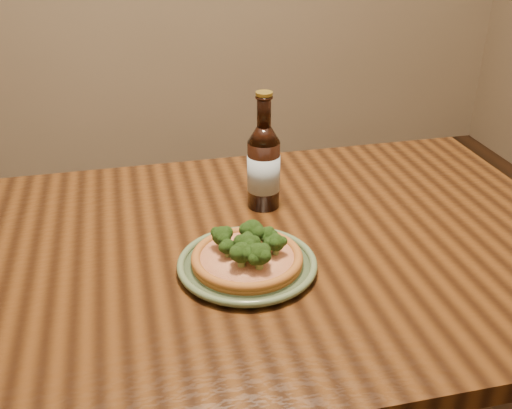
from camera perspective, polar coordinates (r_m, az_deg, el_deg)
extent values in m
cube|color=#43240E|center=(1.19, -5.50, -5.45)|extent=(1.60, 0.90, 0.04)
cylinder|color=#43240E|center=(1.91, 15.57, -5.80)|extent=(0.07, 0.07, 0.71)
cylinder|color=#546847|center=(1.13, -0.85, -5.90)|extent=(0.24, 0.24, 0.01)
torus|color=#546847|center=(1.13, -0.85, -5.61)|extent=(0.26, 0.26, 0.01)
torus|color=#546847|center=(1.13, -0.85, -5.65)|extent=(0.21, 0.21, 0.01)
cylinder|color=#9B5C23|center=(1.12, -0.85, -5.40)|extent=(0.21, 0.21, 0.01)
torus|color=#9B5C23|center=(1.12, -0.86, -5.05)|extent=(0.21, 0.21, 0.02)
cylinder|color=beige|center=(1.12, -0.86, -5.05)|extent=(0.18, 0.18, 0.01)
sphere|color=#2C4F18|center=(1.11, 1.90, -3.65)|extent=(0.04, 0.04, 0.03)
sphere|color=#2C4F18|center=(1.07, 0.32, -4.74)|extent=(0.06, 0.06, 0.04)
sphere|color=#2C4F18|center=(1.10, -0.83, -3.71)|extent=(0.04, 0.04, 0.04)
sphere|color=#2C4F18|center=(1.14, -0.35, -2.44)|extent=(0.05, 0.05, 0.04)
sphere|color=#2C4F18|center=(1.13, -3.28, -3.01)|extent=(0.05, 0.05, 0.04)
sphere|color=#2C4F18|center=(1.11, -2.72, -4.02)|extent=(0.04, 0.04, 0.03)
sphere|color=#2C4F18|center=(1.07, -1.40, -4.61)|extent=(0.05, 0.05, 0.04)
sphere|color=#2C4F18|center=(1.14, 1.08, -2.90)|extent=(0.04, 0.04, 0.03)
cylinder|color=black|center=(1.32, 0.73, 2.88)|extent=(0.07, 0.07, 0.15)
cone|color=black|center=(1.28, 0.75, 6.71)|extent=(0.07, 0.07, 0.03)
cylinder|color=black|center=(1.26, 0.77, 8.89)|extent=(0.03, 0.03, 0.07)
torus|color=black|center=(1.25, 0.77, 10.17)|extent=(0.04, 0.04, 0.01)
cylinder|color=#A58C33|center=(1.25, 0.78, 10.52)|extent=(0.04, 0.04, 0.01)
cylinder|color=#ABBECE|center=(1.31, 0.73, 3.08)|extent=(0.07, 0.07, 0.08)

